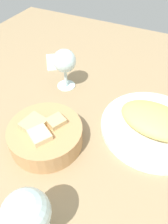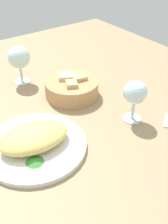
{
  "view_description": "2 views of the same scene",
  "coord_description": "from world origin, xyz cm",
  "views": [
    {
      "loc": [
        -14.26,
        32.3,
        44.86
      ],
      "look_at": [
        4.0,
        -4.63,
        3.48
      ],
      "focal_mm": 34.74,
      "sensor_mm": 36.0,
      "label": 1
    },
    {
      "loc": [
        -35.98,
        -62.73,
        51.27
      ],
      "look_at": [
        2.99,
        -9.34,
        4.26
      ],
      "focal_mm": 44.66,
      "sensor_mm": 36.0,
      "label": 2
    }
  ],
  "objects": [
    {
      "name": "ground_plane",
      "position": [
        0.0,
        0.0,
        -1.0
      ],
      "size": [
        140.0,
        140.0,
        2.0
      ],
      "primitive_type": "cube",
      "color": "#9C835D"
    },
    {
      "name": "plate",
      "position": [
        -13.9,
        -10.1,
        0.7
      ],
      "size": [
        27.83,
        27.83,
        1.4
      ],
      "primitive_type": "cylinder",
      "color": "white",
      "rests_on": "ground_plane"
    },
    {
      "name": "omelette",
      "position": [
        -13.9,
        -10.1,
        3.72
      ],
      "size": [
        20.05,
        14.59,
        4.63
      ],
      "primitive_type": "ellipsoid",
      "rotation": [
        0.0,
        0.0,
        -0.13
      ],
      "color": "#E2C364",
      "rests_on": "plate"
    },
    {
      "name": "lettuce_garnish",
      "position": [
        -17.04,
        -16.18,
        1.9
      ],
      "size": [
        4.63,
        4.63,
        1.0
      ],
      "primitive_type": "cone",
      "color": "#408D35",
      "rests_on": "plate"
    },
    {
      "name": "bread_basket",
      "position": [
        9.28,
        6.34,
        3.01
      ],
      "size": [
        18.2,
        18.2,
        7.0
      ],
      "color": "tan",
      "rests_on": "ground_plane"
    },
    {
      "name": "wine_glass_near",
      "position": [
        16.26,
        -16.13,
        8.97
      ],
      "size": [
        7.07,
        7.07,
        13.1
      ],
      "color": "silver",
      "rests_on": "ground_plane"
    },
    {
      "name": "wine_glass_far",
      "position": [
        -0.58,
        25.02,
        9.41
      ],
      "size": [
        7.99,
        7.99,
        13.85
      ],
      "color": "silver",
      "rests_on": "ground_plane"
    }
  ]
}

